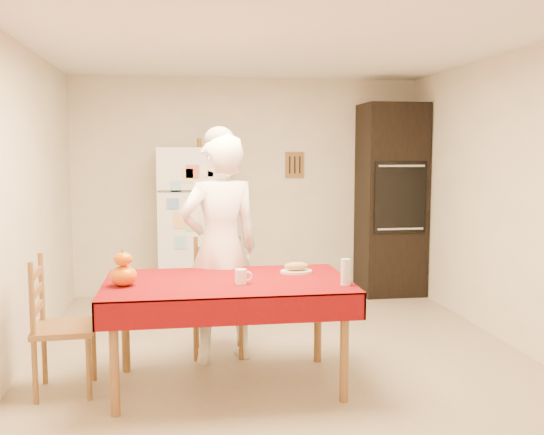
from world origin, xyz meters
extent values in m
plane|color=tan|center=(0.00, 0.00, 0.00)|extent=(4.50, 4.50, 0.00)
cube|color=#EFE1C9|center=(0.00, 2.25, 1.25)|extent=(4.00, 0.02, 2.50)
cube|color=#EFE1C9|center=(0.00, -2.25, 1.25)|extent=(4.00, 0.02, 2.50)
cube|color=#EFE1C9|center=(-2.00, 0.00, 1.25)|extent=(0.02, 4.50, 2.50)
cube|color=#EFE1C9|center=(2.00, 0.00, 1.25)|extent=(0.02, 4.50, 2.50)
cube|color=white|center=(0.00, 0.00, 2.50)|extent=(4.00, 4.50, 0.02)
cube|color=brown|center=(0.55, 2.23, 1.50)|extent=(0.22, 0.02, 0.30)
cube|color=white|center=(-0.65, 1.88, 0.85)|extent=(0.75, 0.70, 1.70)
cube|color=silver|center=(-0.39, 1.51, 1.45)|extent=(0.03, 0.03, 0.25)
cube|color=silver|center=(-0.39, 1.51, 0.70)|extent=(0.03, 0.03, 0.60)
cube|color=black|center=(1.63, 1.93, 1.10)|extent=(0.70, 0.60, 2.20)
cube|color=black|center=(1.63, 1.62, 1.15)|extent=(0.59, 0.02, 0.80)
cylinder|color=brown|center=(-1.21, -1.02, 0.35)|extent=(0.06, 0.06, 0.71)
cylinder|color=brown|center=(-1.21, -0.24, 0.35)|extent=(0.06, 0.06, 0.71)
cylinder|color=brown|center=(0.27, -1.02, 0.35)|extent=(0.06, 0.06, 0.71)
cylinder|color=brown|center=(0.27, -0.24, 0.35)|extent=(0.06, 0.06, 0.71)
cube|color=brown|center=(-0.47, -0.63, 0.73)|extent=(1.60, 0.90, 0.04)
cube|color=#530405|center=(-0.47, -0.63, 0.76)|extent=(1.70, 1.00, 0.01)
cylinder|color=brown|center=(-0.68, -0.09, 0.21)|extent=(0.04, 0.04, 0.43)
cylinder|color=brown|center=(-0.66, 0.25, 0.21)|extent=(0.04, 0.04, 0.43)
cylinder|color=brown|center=(-0.32, -0.11, 0.21)|extent=(0.04, 0.04, 0.43)
cylinder|color=brown|center=(-0.30, 0.23, 0.21)|extent=(0.04, 0.04, 0.43)
cube|color=brown|center=(-0.49, 0.07, 0.45)|extent=(0.44, 0.42, 0.04)
cube|color=brown|center=(-0.48, 0.24, 0.70)|extent=(0.36, 0.05, 0.50)
cylinder|color=brown|center=(-1.41, -0.74, 0.21)|extent=(0.04, 0.04, 0.43)
cylinder|color=brown|center=(-1.75, -0.76, 0.21)|extent=(0.04, 0.04, 0.43)
cylinder|color=brown|center=(-1.42, -0.39, 0.21)|extent=(0.04, 0.04, 0.43)
cylinder|color=brown|center=(-1.76, -0.40, 0.21)|extent=(0.04, 0.04, 0.43)
cube|color=brown|center=(-1.58, -0.57, 0.45)|extent=(0.42, 0.44, 0.04)
cube|color=brown|center=(-1.75, -0.58, 0.70)|extent=(0.05, 0.36, 0.50)
imported|color=white|center=(-0.48, -0.08, 0.90)|extent=(0.75, 0.59, 1.79)
cylinder|color=white|center=(-0.39, -0.75, 0.81)|extent=(0.08, 0.08, 0.10)
ellipsoid|color=#E36205|center=(-1.17, -0.70, 0.83)|extent=(0.18, 0.18, 0.14)
ellipsoid|color=#EA3305|center=(-1.17, -0.70, 0.94)|extent=(0.12, 0.12, 0.09)
cylinder|color=silver|center=(0.31, -0.89, 0.85)|extent=(0.07, 0.07, 0.18)
cylinder|color=white|center=(0.06, -0.44, 0.77)|extent=(0.24, 0.24, 0.02)
ellipsoid|color=#957149|center=(0.06, -0.44, 0.81)|extent=(0.18, 0.10, 0.06)
cylinder|color=brown|center=(-0.57, 1.93, 1.75)|extent=(0.05, 0.05, 0.10)
cylinder|color=brown|center=(-0.44, 1.93, 1.75)|extent=(0.05, 0.05, 0.10)
cylinder|color=brown|center=(-0.35, 1.93, 1.75)|extent=(0.05, 0.05, 0.10)
camera|label=1|loc=(-0.78, -4.78, 1.66)|focal=40.00mm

